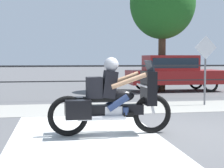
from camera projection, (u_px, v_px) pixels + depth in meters
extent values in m
plane|color=#565659|center=(160.00, 131.00, 7.08)|extent=(120.00, 120.00, 0.00)
cube|color=#99968E|center=(126.00, 108.00, 10.43)|extent=(44.00, 2.40, 0.01)
cube|color=silver|center=(86.00, 136.00, 6.63)|extent=(2.86, 6.00, 0.01)
cube|color=#232326|center=(114.00, 66.00, 12.36)|extent=(36.00, 0.04, 0.06)
cube|color=#232326|center=(114.00, 81.00, 12.40)|extent=(36.00, 0.03, 0.04)
cylinder|color=#232326|center=(114.00, 83.00, 12.40)|extent=(0.05, 0.05, 1.26)
torus|color=black|center=(152.00, 114.00, 6.90)|extent=(0.79, 0.11, 0.79)
torus|color=black|center=(68.00, 116.00, 6.62)|extent=(0.79, 0.11, 0.79)
cube|color=black|center=(111.00, 110.00, 6.75)|extent=(1.28, 0.22, 0.20)
cube|color=silver|center=(113.00, 112.00, 6.76)|extent=(0.34, 0.26, 0.26)
ellipsoid|color=black|center=(121.00, 96.00, 6.77)|extent=(0.53, 0.30, 0.26)
cube|color=black|center=(102.00, 99.00, 6.71)|extent=(0.74, 0.28, 0.08)
cube|color=black|center=(148.00, 88.00, 6.85)|extent=(0.20, 0.57, 0.66)
cube|color=#1E232B|center=(150.00, 66.00, 6.82)|extent=(0.10, 0.48, 0.24)
cylinder|color=silver|center=(142.00, 85.00, 6.82)|extent=(0.04, 0.70, 0.04)
cylinder|color=silver|center=(102.00, 118.00, 6.57)|extent=(0.93, 0.09, 0.09)
cube|color=black|center=(78.00, 109.00, 6.40)|extent=(0.48, 0.28, 0.35)
cube|color=black|center=(77.00, 106.00, 6.88)|extent=(0.48, 0.28, 0.35)
cylinder|color=silver|center=(151.00, 101.00, 6.88)|extent=(0.18, 0.06, 0.52)
cube|color=black|center=(109.00, 84.00, 6.71)|extent=(0.31, 0.36, 0.55)
sphere|color=tan|center=(111.00, 66.00, 6.69)|extent=(0.23, 0.23, 0.23)
sphere|color=#B7B7BC|center=(111.00, 65.00, 6.69)|extent=(0.29, 0.29, 0.29)
cylinder|color=navy|center=(118.00, 103.00, 6.61)|extent=(0.44, 0.13, 0.34)
cylinder|color=navy|center=(126.00, 111.00, 6.65)|extent=(0.11, 0.11, 0.14)
cube|color=black|center=(128.00, 115.00, 6.67)|extent=(0.20, 0.10, 0.09)
cylinder|color=navy|center=(115.00, 101.00, 6.91)|extent=(0.44, 0.13, 0.34)
cylinder|color=navy|center=(123.00, 109.00, 6.95)|extent=(0.11, 0.11, 0.14)
cube|color=black|center=(125.00, 112.00, 6.96)|extent=(0.20, 0.10, 0.09)
cylinder|color=tan|center=(129.00, 81.00, 6.46)|extent=(0.68, 0.09, 0.31)
cylinder|color=tan|center=(123.00, 79.00, 7.05)|extent=(0.68, 0.09, 0.31)
cube|color=black|center=(94.00, 87.00, 6.66)|extent=(0.30, 0.32, 0.41)
cube|color=maroon|center=(175.00, 77.00, 15.68)|extent=(4.37, 1.71, 0.61)
cube|color=maroon|center=(170.00, 63.00, 15.58)|extent=(2.27, 1.51, 0.68)
cube|color=#19232D|center=(193.00, 63.00, 15.77)|extent=(0.04, 1.34, 0.54)
cube|color=#19232D|center=(170.00, 63.00, 15.58)|extent=(2.09, 1.54, 0.44)
torus|color=black|center=(211.00, 84.00, 15.15)|extent=(0.71, 0.11, 0.71)
torus|color=black|center=(196.00, 82.00, 16.70)|extent=(0.71, 0.11, 0.71)
torus|color=black|center=(152.00, 85.00, 14.70)|extent=(0.71, 0.11, 0.71)
torus|color=black|center=(142.00, 83.00, 16.25)|extent=(0.71, 0.11, 0.71)
cylinder|color=slate|center=(205.00, 74.00, 10.96)|extent=(0.06, 0.06, 2.01)
cube|color=white|center=(206.00, 47.00, 10.88)|extent=(0.74, 0.02, 0.74)
cylinder|color=#473323|center=(162.00, 61.00, 15.64)|extent=(0.33, 0.33, 2.78)
ellipsoid|color=#1E561E|center=(162.00, 3.00, 15.44)|extent=(2.95, 2.95, 3.24)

